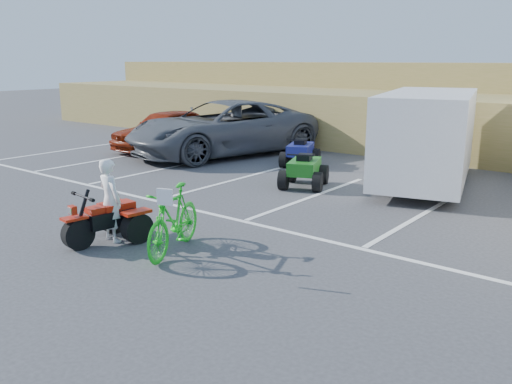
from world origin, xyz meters
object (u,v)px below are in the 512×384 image
Objects in this scene: red_trike_atv at (106,242)px; cargo_trailer at (427,136)px; green_dirt_bike at (174,220)px; grey_pickup at (223,128)px; quad_atv_green at (304,187)px; rider at (110,200)px; red_car at (167,129)px; quad_atv_blue at (300,166)px.

cargo_trailer is at bearing 78.34° from red_trike_atv.
green_dirt_bike is 0.35× the size of cargo_trailer.
quad_atv_green is at bearing -9.93° from grey_pickup.
red_trike_atv is at bearing -115.88° from quad_atv_green.
cargo_trailer reaches higher than rider.
rider reaches higher than red_trike_atv.
grey_pickup is (-5.89, 7.89, 0.36)m from green_dirt_bike.
red_trike_atv is at bearing -45.82° from grey_pickup.
grey_pickup is at bearing 132.28° from quad_atv_green.
red_car reaches higher than quad_atv_blue.
cargo_trailer is at bearing 58.27° from green_dirt_bike.
cargo_trailer is (7.31, -0.27, 0.38)m from grey_pickup.
rider is at bearing -102.84° from quad_atv_blue.
green_dirt_bike is at bearing -93.33° from quad_atv_blue.
quad_atv_blue is (-1.30, 8.31, 0.00)m from red_trike_atv.
red_trike_atv is at bearing -103.13° from quad_atv_blue.
red_car is at bearing -40.78° from rider.
red_trike_atv is at bearing 90.00° from rider.
quad_atv_green is at bearing 93.72° from red_trike_atv.
red_car is (-2.40, -0.40, -0.20)m from grey_pickup.
red_trike_atv is 9.52m from grey_pickup.
red_car is at bearing 116.72° from green_dirt_bike.
quad_atv_blue is (-1.31, 8.16, -0.76)m from rider.
red_car is at bearing 138.60° from red_trike_atv.
quad_atv_blue is (3.23, -0.00, -0.93)m from grey_pickup.
green_dirt_bike reaches higher than red_trike_atv.
quad_atv_green is (1.68, -2.35, 0.00)m from quad_atv_blue.
red_trike_atv is 0.97× the size of rider.
cargo_trailer is 3.95× the size of quad_atv_blue.
quad_atv_green is (7.31, -1.95, -0.74)m from red_car.
grey_pickup is 5.53m from quad_atv_green.
rider is at bearing 90.00° from red_trike_atv.
quad_atv_blue is (-4.08, 0.26, -1.31)m from cargo_trailer.
cargo_trailer is at bearing 13.55° from grey_pickup.
green_dirt_bike is 0.45× the size of red_car.
red_trike_atv is 0.27× the size of cargo_trailer.
grey_pickup is at bearing 125.99° from red_trike_atv.
grey_pickup is (-4.55, 8.17, 0.17)m from rider.
grey_pickup reaches higher than green_dirt_bike.
rider is 9.35m from grey_pickup.
quad_atv_blue is at bearing 161.54° from cargo_trailer.
cargo_trailer is (9.71, 0.13, 0.57)m from red_car.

